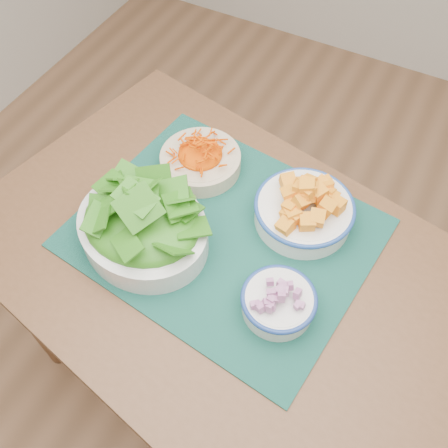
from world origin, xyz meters
The scene contains 6 objects.
table centered at (-0.21, 0.14, 0.63)m, with size 1.19×0.91×0.75m.
placemat centered at (-0.24, 0.20, 0.75)m, with size 0.59×0.49×0.00m, color #0A302A.
carrot_bowl centered at (-0.37, 0.33, 0.79)m, with size 0.19×0.19×0.07m.
squash_bowl centered at (-0.11, 0.31, 0.80)m, with size 0.21×0.21×0.11m.
lettuce_bowl centered at (-0.38, 0.10, 0.82)m, with size 0.33×0.30×0.14m.
onion_bowl centered at (-0.07, 0.09, 0.79)m, with size 0.16×0.16×0.07m.
Camera 1 is at (0.04, -0.33, 1.63)m, focal length 40.00 mm.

